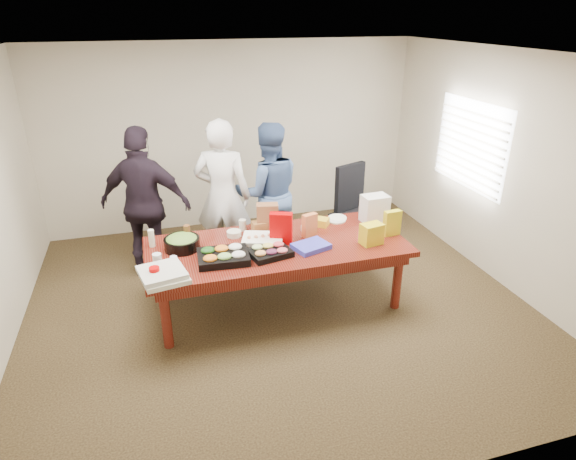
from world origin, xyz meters
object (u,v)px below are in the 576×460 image
object	(u,v)px
person_right	(268,193)
sheet_cake	(263,240)
person_center	(223,196)
conference_table	(277,274)
office_chair	(355,214)
salad_bowl	(182,244)

from	to	relation	value
person_right	sheet_cake	distance (m)	1.15
person_center	person_right	size ratio (longest dim) A/B	1.06
conference_table	sheet_cake	distance (m)	0.44
conference_table	person_right	distance (m)	1.30
office_chair	person_center	world-z (taller)	person_center
conference_table	office_chair	distance (m)	1.62
sheet_cake	salad_bowl	world-z (taller)	salad_bowl
salad_bowl	sheet_cake	bearing A→B (deg)	-7.13
person_center	salad_bowl	world-z (taller)	person_center
person_center	person_right	distance (m)	0.62
salad_bowl	person_right	bearing A→B (deg)	39.33
person_center	sheet_cake	size ratio (longest dim) A/B	4.47
person_center	person_right	bearing A→B (deg)	-149.22
conference_table	office_chair	bearing A→B (deg)	34.66
conference_table	sheet_cake	bearing A→B (deg)	152.93
office_chair	person_center	xyz separation A→B (m)	(-1.73, 0.15, 0.39)
person_right	salad_bowl	bearing A→B (deg)	42.03
office_chair	person_center	size ratio (longest dim) A/B	0.60
person_center	salad_bowl	distance (m)	1.07
conference_table	office_chair	size ratio (longest dim) A/B	2.42
conference_table	sheet_cake	xyz separation A→B (m)	(-0.14, 0.07, 0.41)
office_chair	person_right	size ratio (longest dim) A/B	0.63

